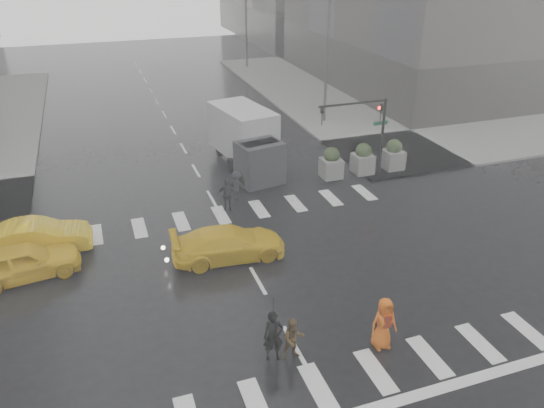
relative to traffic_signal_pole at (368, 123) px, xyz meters
name	(u,v)px	position (x,y,z in m)	size (l,w,h in m)	color
ground	(258,280)	(-9.01, -8.01, -3.22)	(120.00, 120.00, 0.00)	black
sidewalk_ne	(425,112)	(10.49, 9.49, -3.14)	(35.00, 35.00, 0.15)	slate
road_markings	(258,280)	(-9.01, -8.01, -3.21)	(18.00, 48.00, 0.01)	silver
traffic_signal_pole	(368,123)	(0.00, 0.00, 0.00)	(4.45, 0.42, 4.50)	black
street_lamp_near	(325,55)	(1.86, 9.99, 1.73)	(2.15, 0.22, 9.00)	#59595B
street_lamp_far	(245,20)	(1.86, 29.99, 1.73)	(2.15, 0.22, 9.00)	#59595B
planter_west	(331,163)	(-2.01, 0.19, -2.23)	(1.10, 1.10, 1.80)	slate
planter_mid	(363,159)	(-0.01, 0.19, -2.23)	(1.10, 1.10, 1.80)	slate
planter_east	(393,155)	(1.99, 0.19, -2.23)	(1.10, 1.10, 1.80)	slate
pedestrian_black	(273,320)	(-9.88, -12.37, -1.65)	(1.12, 1.13, 2.43)	black
pedestrian_brown	(294,339)	(-9.24, -12.53, -2.46)	(0.73, 0.57, 1.50)	#49361A
pedestrian_orange	(384,323)	(-6.25, -13.02, -2.26)	(0.95, 0.63, 1.90)	orange
pedestrian_far_a	(228,195)	(-8.54, -1.65, -2.34)	(1.03, 0.63, 1.75)	black
pedestrian_far_b	(236,186)	(-7.80, -0.59, -2.41)	(1.04, 0.58, 1.61)	black
taxi_front	(23,262)	(-17.82, -4.70, -2.47)	(1.77, 4.39, 1.50)	yellow
taxi_mid	(37,238)	(-17.37, -2.81, -2.47)	(1.57, 4.51, 1.49)	yellow
taxi_rear	(229,243)	(-9.64, -5.95, -2.51)	(1.97, 4.27, 1.40)	yellow
box_truck	(247,139)	(-6.01, 3.31, -1.36)	(2.46, 6.56, 3.48)	#BDBDBF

